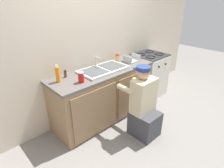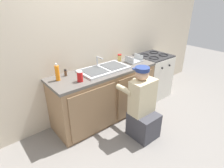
{
  "view_description": "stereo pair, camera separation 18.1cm",
  "coord_description": "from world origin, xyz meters",
  "px_view_note": "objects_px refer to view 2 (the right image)",
  "views": [
    {
      "loc": [
        -1.83,
        -1.84,
        1.99
      ],
      "look_at": [
        0.0,
        0.1,
        0.71
      ],
      "focal_mm": 30.0,
      "sensor_mm": 36.0,
      "label": 1
    },
    {
      "loc": [
        -1.7,
        -1.96,
        1.99
      ],
      "look_at": [
        0.0,
        0.1,
        0.71
      ],
      "focal_mm": 30.0,
      "sensor_mm": 36.0,
      "label": 2
    }
  ],
  "objects_px": {
    "soda_cup_red": "(80,76)",
    "dish_rack_tray": "(134,60)",
    "soap_bottle_orange": "(57,73)",
    "plumber_person": "(143,109)",
    "condiment_jar": "(120,58)",
    "spice_bottle_pepper": "(66,73)",
    "sink_double_basin": "(104,69)",
    "stove_range": "(152,76)"
  },
  "relations": [
    {
      "from": "stove_range",
      "to": "soap_bottle_orange",
      "type": "distance_m",
      "value": 2.08
    },
    {
      "from": "plumber_person",
      "to": "soap_bottle_orange",
      "type": "distance_m",
      "value": 1.34
    },
    {
      "from": "stove_range",
      "to": "soap_bottle_orange",
      "type": "height_order",
      "value": "soap_bottle_orange"
    },
    {
      "from": "spice_bottle_pepper",
      "to": "plumber_person",
      "type": "bearing_deg",
      "value": -51.95
    },
    {
      "from": "soap_bottle_orange",
      "to": "dish_rack_tray",
      "type": "relative_size",
      "value": 0.89
    },
    {
      "from": "plumber_person",
      "to": "dish_rack_tray",
      "type": "height_order",
      "value": "plumber_person"
    },
    {
      "from": "soda_cup_red",
      "to": "dish_rack_tray",
      "type": "xyz_separation_m",
      "value": [
        1.2,
        0.13,
        -0.05
      ]
    },
    {
      "from": "sink_double_basin",
      "to": "dish_rack_tray",
      "type": "distance_m",
      "value": 0.68
    },
    {
      "from": "stove_range",
      "to": "soda_cup_red",
      "type": "relative_size",
      "value": 5.97
    },
    {
      "from": "dish_rack_tray",
      "to": "soda_cup_red",
      "type": "bearing_deg",
      "value": -173.84
    },
    {
      "from": "sink_double_basin",
      "to": "spice_bottle_pepper",
      "type": "relative_size",
      "value": 7.62
    },
    {
      "from": "sink_double_basin",
      "to": "dish_rack_tray",
      "type": "height_order",
      "value": "sink_double_basin"
    },
    {
      "from": "plumber_person",
      "to": "soda_cup_red",
      "type": "distance_m",
      "value": 1.03
    },
    {
      "from": "plumber_person",
      "to": "dish_rack_tray",
      "type": "xyz_separation_m",
      "value": [
        0.54,
        0.74,
        0.45
      ]
    },
    {
      "from": "sink_double_basin",
      "to": "stove_range",
      "type": "relative_size",
      "value": 0.88
    },
    {
      "from": "plumber_person",
      "to": "spice_bottle_pepper",
      "type": "bearing_deg",
      "value": 128.05
    },
    {
      "from": "sink_double_basin",
      "to": "condiment_jar",
      "type": "relative_size",
      "value": 6.25
    },
    {
      "from": "condiment_jar",
      "to": "dish_rack_tray",
      "type": "xyz_separation_m",
      "value": [
        0.19,
        -0.19,
        -0.04
      ]
    },
    {
      "from": "plumber_person",
      "to": "dish_rack_tray",
      "type": "distance_m",
      "value": 1.03
    },
    {
      "from": "sink_double_basin",
      "to": "condiment_jar",
      "type": "xyz_separation_m",
      "value": [
        0.49,
        0.18,
        0.05
      ]
    },
    {
      "from": "soda_cup_red",
      "to": "spice_bottle_pepper",
      "type": "xyz_separation_m",
      "value": [
        -0.07,
        0.31,
        -0.02
      ]
    },
    {
      "from": "stove_range",
      "to": "soap_bottle_orange",
      "type": "relative_size",
      "value": 3.63
    },
    {
      "from": "condiment_jar",
      "to": "soda_cup_red",
      "type": "distance_m",
      "value": 1.06
    },
    {
      "from": "plumber_person",
      "to": "soap_bottle_orange",
      "type": "bearing_deg",
      "value": 136.17
    },
    {
      "from": "soap_bottle_orange",
      "to": "soda_cup_red",
      "type": "bearing_deg",
      "value": -46.04
    },
    {
      "from": "stove_range",
      "to": "condiment_jar",
      "type": "height_order",
      "value": "condiment_jar"
    },
    {
      "from": "dish_rack_tray",
      "to": "soap_bottle_orange",
      "type": "bearing_deg",
      "value": 175.9
    },
    {
      "from": "soda_cup_red",
      "to": "stove_range",
      "type": "bearing_deg",
      "value": 4.37
    },
    {
      "from": "stove_range",
      "to": "plumber_person",
      "type": "height_order",
      "value": "plumber_person"
    },
    {
      "from": "soap_bottle_orange",
      "to": "soda_cup_red",
      "type": "relative_size",
      "value": 1.64
    },
    {
      "from": "soda_cup_red",
      "to": "dish_rack_tray",
      "type": "height_order",
      "value": "soda_cup_red"
    },
    {
      "from": "plumber_person",
      "to": "condiment_jar",
      "type": "height_order",
      "value": "plumber_person"
    },
    {
      "from": "soda_cup_red",
      "to": "spice_bottle_pepper",
      "type": "relative_size",
      "value": 1.45
    },
    {
      "from": "sink_double_basin",
      "to": "soap_bottle_orange",
      "type": "bearing_deg",
      "value": 172.86
    },
    {
      "from": "soda_cup_red",
      "to": "dish_rack_tray",
      "type": "distance_m",
      "value": 1.21
    },
    {
      "from": "sink_double_basin",
      "to": "soap_bottle_orange",
      "type": "distance_m",
      "value": 0.76
    },
    {
      "from": "sink_double_basin",
      "to": "plumber_person",
      "type": "bearing_deg",
      "value": -79.96
    },
    {
      "from": "condiment_jar",
      "to": "spice_bottle_pepper",
      "type": "relative_size",
      "value": 1.22
    },
    {
      "from": "plumber_person",
      "to": "soap_bottle_orange",
      "type": "relative_size",
      "value": 4.42
    },
    {
      "from": "plumber_person",
      "to": "soda_cup_red",
      "type": "xyz_separation_m",
      "value": [
        -0.66,
        0.61,
        0.5
      ]
    },
    {
      "from": "sink_double_basin",
      "to": "plumber_person",
      "type": "xyz_separation_m",
      "value": [
        0.13,
        -0.75,
        -0.45
      ]
    },
    {
      "from": "condiment_jar",
      "to": "soap_bottle_orange",
      "type": "distance_m",
      "value": 1.24
    }
  ]
}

